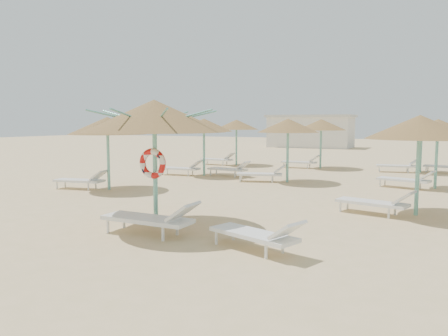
% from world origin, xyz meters
% --- Properties ---
extents(ground, '(120.00, 120.00, 0.00)m').
position_xyz_m(ground, '(0.00, 0.00, 0.00)').
color(ground, '#DDB987').
rests_on(ground, ground).
extents(main_palapa, '(3.41, 3.41, 3.05)m').
position_xyz_m(main_palapa, '(-0.50, 0.20, 2.66)').
color(main_palapa, '#68B5A6').
rests_on(main_palapa, ground).
extents(lounger_main_a, '(2.29, 0.71, 0.83)m').
position_xyz_m(lounger_main_a, '(-0.06, -0.54, 0.40)').
color(lounger_main_a, white).
rests_on(lounger_main_a, ground).
extents(lounger_main_b, '(2.12, 1.25, 0.74)m').
position_xyz_m(lounger_main_b, '(2.49, -0.62, 0.35)').
color(lounger_main_b, white).
rests_on(lounger_main_b, ground).
extents(palapa_field, '(14.62, 13.96, 2.72)m').
position_xyz_m(palapa_field, '(-0.30, 9.98, 2.31)').
color(palapa_field, '#68B5A6').
rests_on(palapa_field, ground).
extents(service_hut, '(8.40, 4.40, 3.25)m').
position_xyz_m(service_hut, '(-6.00, 35.00, 1.64)').
color(service_hut, silver).
rests_on(service_hut, ground).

